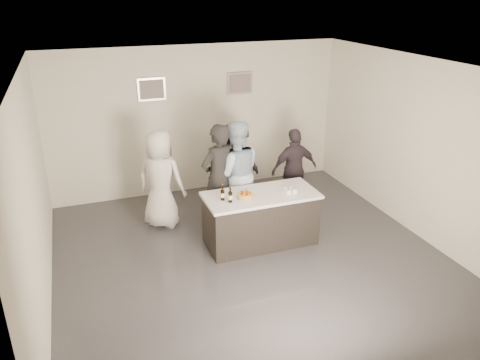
{
  "coord_description": "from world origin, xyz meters",
  "views": [
    {
      "loc": [
        -2.38,
        -6.0,
        4.03
      ],
      "look_at": [
        0.0,
        0.5,
        1.15
      ],
      "focal_mm": 35.0,
      "sensor_mm": 36.0,
      "label": 1
    }
  ],
  "objects": [
    {
      "name": "wall_front",
      "position": [
        0.0,
        -3.0,
        1.5
      ],
      "size": [
        6.0,
        0.04,
        3.0
      ],
      "primitive_type": "cube",
      "color": "silver",
      "rests_on": "ground"
    },
    {
      "name": "wall_left",
      "position": [
        -3.0,
        0.0,
        1.5
      ],
      "size": [
        0.04,
        6.0,
        3.0
      ],
      "primitive_type": "cube",
      "color": "silver",
      "rests_on": "ground"
    },
    {
      "name": "bar_counter",
      "position": [
        0.32,
        0.39,
        0.45
      ],
      "size": [
        1.86,
        0.86,
        0.9
      ],
      "primitive_type": "cube",
      "color": "white",
      "rests_on": "ground"
    },
    {
      "name": "ceiling",
      "position": [
        0.0,
        0.0,
        3.0
      ],
      "size": [
        6.0,
        6.0,
        0.0
      ],
      "primitive_type": "plane",
      "rotation": [
        3.14,
        0.0,
        0.0
      ],
      "color": "white"
    },
    {
      "name": "person_guest_back",
      "position": [
        0.46,
        2.07,
        0.81
      ],
      "size": [
        1.08,
        0.65,
        1.63
      ],
      "primitive_type": "imported",
      "rotation": [
        0.0,
        0.0,
        3.18
      ],
      "color": "#28252B",
      "rests_on": "ground"
    },
    {
      "name": "person_guest_right",
      "position": [
        1.45,
        1.44,
        0.8
      ],
      "size": [
        0.94,
        0.41,
        1.59
      ],
      "primitive_type": "imported",
      "rotation": [
        0.0,
        0.0,
        3.17
      ],
      "color": "#372F38",
      "rests_on": "ground"
    },
    {
      "name": "cake",
      "position": [
        0.02,
        0.33,
        0.94
      ],
      "size": [
        0.25,
        0.25,
        0.07
      ],
      "primitive_type": "cylinder",
      "color": "yellow",
      "rests_on": "bar_counter"
    },
    {
      "name": "picture_left",
      "position": [
        -0.9,
        2.97,
        2.2
      ],
      "size": [
        0.54,
        0.04,
        0.44
      ],
      "primitive_type": "cube",
      "color": "#B2B2B7",
      "rests_on": "wall_back"
    },
    {
      "name": "wall_back",
      "position": [
        0.0,
        3.0,
        1.5
      ],
      "size": [
        6.0,
        0.04,
        3.0
      ],
      "primitive_type": "cube",
      "color": "silver",
      "rests_on": "ground"
    },
    {
      "name": "beer_bottle_a",
      "position": [
        -0.33,
        0.39,
        1.03
      ],
      "size": [
        0.07,
        0.07,
        0.26
      ],
      "primitive_type": "cylinder",
      "color": "black",
      "rests_on": "bar_counter"
    },
    {
      "name": "beer_bottle_b",
      "position": [
        -0.24,
        0.27,
        1.03
      ],
      "size": [
        0.07,
        0.07,
        0.26
      ],
      "primitive_type": "cylinder",
      "color": "black",
      "rests_on": "bar_counter"
    },
    {
      "name": "wall_right",
      "position": [
        3.0,
        0.0,
        1.5
      ],
      "size": [
        0.04,
        6.0,
        3.0
      ],
      "primitive_type": "cube",
      "color": "silver",
      "rests_on": "ground"
    },
    {
      "name": "person_main_blue",
      "position": [
        0.19,
        1.25,
        0.96
      ],
      "size": [
        1.04,
        0.87,
        1.92
      ],
      "primitive_type": "imported",
      "rotation": [
        0.0,
        0.0,
        2.98
      ],
      "color": "silver",
      "rests_on": "ground"
    },
    {
      "name": "candles",
      "position": [
        0.04,
        0.07,
        0.9
      ],
      "size": [
        0.24,
        0.08,
        0.01
      ],
      "primitive_type": "cube",
      "color": "pink",
      "rests_on": "bar_counter"
    },
    {
      "name": "picture_right",
      "position": [
        0.9,
        2.97,
        2.2
      ],
      "size": [
        0.54,
        0.04,
        0.44
      ],
      "primitive_type": "cube",
      "color": "#B2B2B7",
      "rests_on": "wall_back"
    },
    {
      "name": "tumbler_cluster",
      "position": [
        0.8,
        0.29,
        0.94
      ],
      "size": [
        0.19,
        0.19,
        0.08
      ],
      "primitive_type": "cube",
      "color": "orange",
      "rests_on": "bar_counter"
    },
    {
      "name": "person_guest_left",
      "position": [
        -1.08,
        1.61,
        0.89
      ],
      "size": [
        1.03,
        0.97,
        1.78
      ],
      "primitive_type": "imported",
      "rotation": [
        0.0,
        0.0,
        2.49
      ],
      "color": "silver",
      "rests_on": "ground"
    },
    {
      "name": "person_main_black",
      "position": [
        -0.17,
        1.11,
        0.97
      ],
      "size": [
        0.83,
        0.7,
        1.94
      ],
      "primitive_type": "imported",
      "rotation": [
        0.0,
        0.0,
        3.54
      ],
      "color": "black",
      "rests_on": "ground"
    },
    {
      "name": "floor",
      "position": [
        0.0,
        0.0,
        0.0
      ],
      "size": [
        6.0,
        6.0,
        0.0
      ],
      "primitive_type": "plane",
      "color": "#3D3D42",
      "rests_on": "ground"
    }
  ]
}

